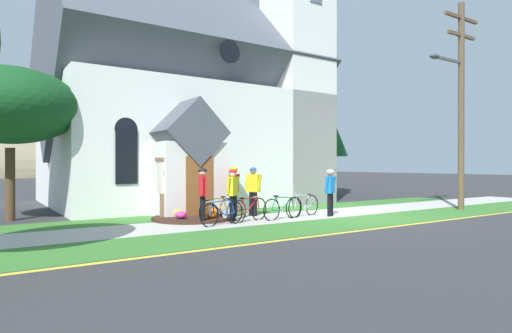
# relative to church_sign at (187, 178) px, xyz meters

# --- Properties ---
(ground) EXTENTS (140.00, 140.00, 0.00)m
(ground) POSITION_rel_church_sign_xyz_m (5.05, 0.79, -1.38)
(ground) COLOR #333335
(sidewalk_slab) EXTENTS (32.00, 2.25, 0.01)m
(sidewalk_slab) POSITION_rel_church_sign_xyz_m (2.49, -1.64, -1.37)
(sidewalk_slab) COLOR #B7B5AD
(sidewalk_slab) RESTS_ON ground
(grass_verge) EXTENTS (32.00, 2.27, 0.01)m
(grass_verge) POSITION_rel_church_sign_xyz_m (2.49, -3.90, -1.37)
(grass_verge) COLOR #38722D
(grass_verge) RESTS_ON ground
(church_lawn) EXTENTS (24.00, 1.93, 0.01)m
(church_lawn) POSITION_rel_church_sign_xyz_m (2.49, 0.45, -1.37)
(church_lawn) COLOR #38722D
(church_lawn) RESTS_ON ground
(curb_paint_stripe) EXTENTS (28.00, 0.16, 0.01)m
(curb_paint_stripe) POSITION_rel_church_sign_xyz_m (2.49, -5.19, -1.37)
(curb_paint_stripe) COLOR yellow
(curb_paint_stripe) RESTS_ON ground
(church_building) EXTENTS (12.28, 11.44, 13.45)m
(church_building) POSITION_rel_church_sign_xyz_m (2.81, 5.91, 3.46)
(church_building) COLOR white
(church_building) RESTS_ON ground
(church_sign) EXTENTS (2.22, 0.16, 2.05)m
(church_sign) POSITION_rel_church_sign_xyz_m (0.00, 0.00, 0.00)
(church_sign) COLOR #7F6047
(church_sign) RESTS_ON ground
(flower_bed) EXTENTS (2.67, 2.67, 0.34)m
(flower_bed) POSITION_rel_church_sign_xyz_m (0.02, -0.46, -1.30)
(flower_bed) COLOR #382319
(flower_bed) RESTS_ON ground
(bicycle_yellow) EXTENTS (1.72, 0.56, 0.82)m
(bicycle_yellow) POSITION_rel_church_sign_xyz_m (1.23, -1.98, -0.99)
(bicycle_yellow) COLOR black
(bicycle_yellow) RESTS_ON ground
(bicycle_red) EXTENTS (1.61, 0.69, 0.80)m
(bicycle_red) POSITION_rel_church_sign_xyz_m (0.54, -1.15, -1.00)
(bicycle_red) COLOR black
(bicycle_red) RESTS_ON ground
(bicycle_blue) EXTENTS (1.71, 0.49, 0.81)m
(bicycle_blue) POSITION_rel_church_sign_xyz_m (3.59, -1.88, -0.99)
(bicycle_blue) COLOR black
(bicycle_blue) RESTS_ON ground
(bicycle_green) EXTENTS (1.75, 0.30, 0.83)m
(bicycle_green) POSITION_rel_church_sign_xyz_m (2.50, -2.09, -1.00)
(bicycle_green) COLOR black
(bicycle_green) RESTS_ON ground
(bicycle_orange) EXTENTS (1.70, 0.50, 0.81)m
(bicycle_orange) POSITION_rel_church_sign_xyz_m (0.20, -2.15, -1.01)
(bicycle_orange) COLOR black
(bicycle_orange) RESTS_ON ground
(cyclist_in_green_jersey) EXTENTS (0.59, 0.53, 1.75)m
(cyclist_in_green_jersey) POSITION_rel_church_sign_xyz_m (1.44, -0.71, -0.34)
(cyclist_in_green_jersey) COLOR #191E38
(cyclist_in_green_jersey) RESTS_ON ground
(cyclist_in_yellow_jersey) EXTENTS (0.62, 0.40, 1.65)m
(cyclist_in_yellow_jersey) POSITION_rel_church_sign_xyz_m (4.40, -2.35, -0.42)
(cyclist_in_yellow_jersey) COLOR black
(cyclist_in_yellow_jersey) RESTS_ON ground
(cyclist_in_blue_jersey) EXTENTS (0.39, 0.79, 1.72)m
(cyclist_in_blue_jersey) POSITION_rel_church_sign_xyz_m (2.18, -0.79, -0.36)
(cyclist_in_blue_jersey) COLOR black
(cyclist_in_blue_jersey) RESTS_ON ground
(cyclist_in_red_jersey) EXTENTS (0.58, 0.47, 1.66)m
(cyclist_in_red_jersey) POSITION_rel_church_sign_xyz_m (0.88, -1.58, -0.40)
(cyclist_in_red_jersey) COLOR black
(cyclist_in_red_jersey) RESTS_ON ground
(cyclist_in_white_jersey) EXTENTS (0.36, 0.66, 1.71)m
(cyclist_in_white_jersey) POSITION_rel_church_sign_xyz_m (-0.16, -1.52, -0.37)
(cyclist_in_white_jersey) COLOR black
(cyclist_in_white_jersey) RESTS_ON ground
(utility_pole) EXTENTS (3.12, 0.28, 8.31)m
(utility_pole) POSITION_rel_church_sign_xyz_m (10.17, -3.68, 3.23)
(utility_pole) COLOR brown
(utility_pole) RESTS_ON ground
(roadside_conifer) EXTENTS (3.21, 3.21, 6.42)m
(roadside_conifer) POSITION_rel_church_sign_xyz_m (11.48, 5.91, 3.00)
(roadside_conifer) COLOR #3D2D1E
(roadside_conifer) RESTS_ON ground
(yard_deciduous_tree) EXTENTS (4.32, 4.32, 4.96)m
(yard_deciduous_tree) POSITION_rel_church_sign_xyz_m (-5.05, 2.52, 2.34)
(yard_deciduous_tree) COLOR #4C3823
(yard_deciduous_tree) RESTS_ON ground
(distant_hill) EXTENTS (96.77, 37.72, 18.97)m
(distant_hill) POSITION_rel_church_sign_xyz_m (-0.88, 70.20, -1.38)
(distant_hill) COLOR #847A5B
(distant_hill) RESTS_ON ground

